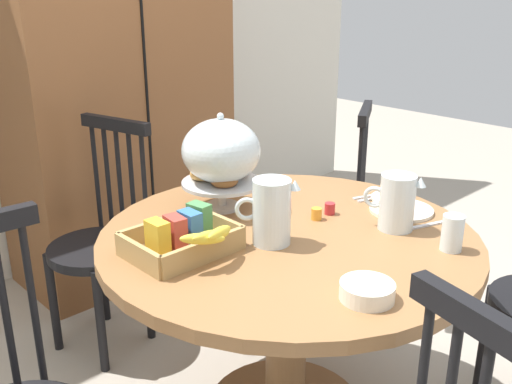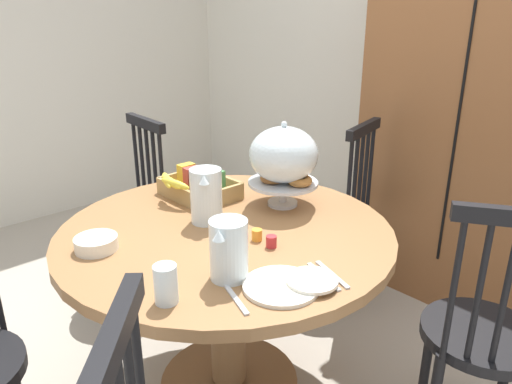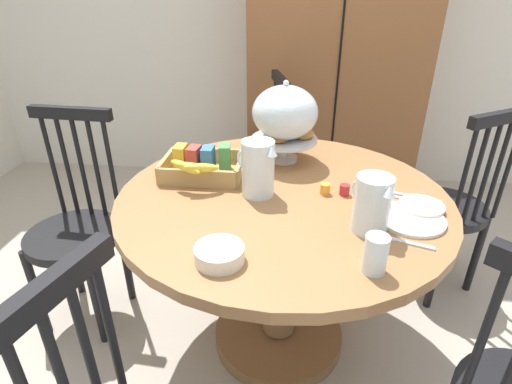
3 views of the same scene
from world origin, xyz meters
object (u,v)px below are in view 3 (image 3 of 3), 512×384
(dining_table, at_px, (281,241))
(orange_juice_pitcher, at_px, (371,206))
(windsor_chair_host_seat, at_px, (256,165))
(cereal_basket, at_px, (202,165))
(milk_pitcher, at_px, (258,171))
(pastry_stand_with_dome, at_px, (285,116))
(windsor_chair_near_window, at_px, (77,232))
(cereal_bowl, at_px, (219,254))
(drinking_glass, at_px, (375,254))
(china_plate_small, at_px, (421,206))
(wooden_armoire, at_px, (336,58))
(windsor_chair_far_side, at_px, (448,210))
(china_plate_large, at_px, (410,219))

(dining_table, distance_m, orange_juice_pitcher, 0.46)
(windsor_chair_host_seat, bearing_deg, cereal_basket, -99.60)
(orange_juice_pitcher, distance_m, milk_pitcher, 0.42)
(windsor_chair_host_seat, height_order, pastry_stand_with_dome, pastry_stand_with_dome)
(windsor_chair_near_window, height_order, cereal_bowl, windsor_chair_near_window)
(dining_table, bearing_deg, drinking_glass, -58.18)
(windsor_chair_near_window, relative_size, china_plate_small, 6.50)
(milk_pitcher, height_order, china_plate_small, milk_pitcher)
(pastry_stand_with_dome, distance_m, cereal_basket, 0.40)
(wooden_armoire, distance_m, cereal_bowl, 1.94)
(windsor_chair_far_side, distance_m, drinking_glass, 1.08)
(milk_pitcher, bearing_deg, cereal_bowl, -99.04)
(milk_pitcher, height_order, drinking_glass, milk_pitcher)
(china_plate_large, height_order, drinking_glass, drinking_glass)
(windsor_chair_near_window, height_order, china_plate_small, windsor_chair_near_window)
(drinking_glass, bearing_deg, windsor_chair_far_side, 59.40)
(dining_table, distance_m, windsor_chair_near_window, 0.91)
(orange_juice_pitcher, bearing_deg, windsor_chair_host_seat, 113.29)
(windsor_chair_near_window, height_order, china_plate_large, windsor_chair_near_window)
(orange_juice_pitcher, relative_size, drinking_glass, 1.67)
(wooden_armoire, xyz_separation_m, china_plate_large, (0.15, -1.60, -0.24))
(cereal_basket, bearing_deg, china_plate_large, -18.93)
(windsor_chair_host_seat, relative_size, pastry_stand_with_dome, 2.83)
(windsor_chair_host_seat, height_order, china_plate_small, windsor_chair_host_seat)
(orange_juice_pitcher, xyz_separation_m, china_plate_small, (0.19, 0.14, -0.07))
(wooden_armoire, height_order, pastry_stand_with_dome, wooden_armoire)
(china_plate_small, bearing_deg, wooden_armoire, 97.65)
(wooden_armoire, bearing_deg, windsor_chair_far_side, -62.82)
(windsor_chair_near_window, relative_size, pastry_stand_with_dome, 2.83)
(orange_juice_pitcher, height_order, cereal_bowl, orange_juice_pitcher)
(pastry_stand_with_dome, distance_m, drinking_glass, 0.79)
(dining_table, relative_size, china_plate_large, 5.50)
(orange_juice_pitcher, xyz_separation_m, milk_pitcher, (-0.37, 0.20, 0.01))
(dining_table, relative_size, windsor_chair_near_window, 1.24)
(wooden_armoire, bearing_deg, pastry_stand_with_dome, -103.62)
(cereal_bowl, bearing_deg, windsor_chair_host_seat, 91.72)
(wooden_armoire, height_order, china_plate_large, wooden_armoire)
(windsor_chair_host_seat, bearing_deg, china_plate_large, -59.05)
(cereal_basket, distance_m, cereal_bowl, 0.56)
(windsor_chair_near_window, height_order, windsor_chair_host_seat, same)
(dining_table, distance_m, milk_pitcher, 0.32)
(china_plate_large, bearing_deg, windsor_chair_near_window, 170.31)
(wooden_armoire, height_order, windsor_chair_near_window, wooden_armoire)
(wooden_armoire, height_order, windsor_chair_far_side, wooden_armoire)
(windsor_chair_far_side, bearing_deg, china_plate_small, -120.32)
(china_plate_large, relative_size, cereal_bowl, 1.57)
(orange_juice_pitcher, bearing_deg, cereal_bowl, -154.51)
(wooden_armoire, distance_m, cereal_basket, 1.49)
(pastry_stand_with_dome, relative_size, cereal_basket, 1.09)
(orange_juice_pitcher, distance_m, drinking_glass, 0.21)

